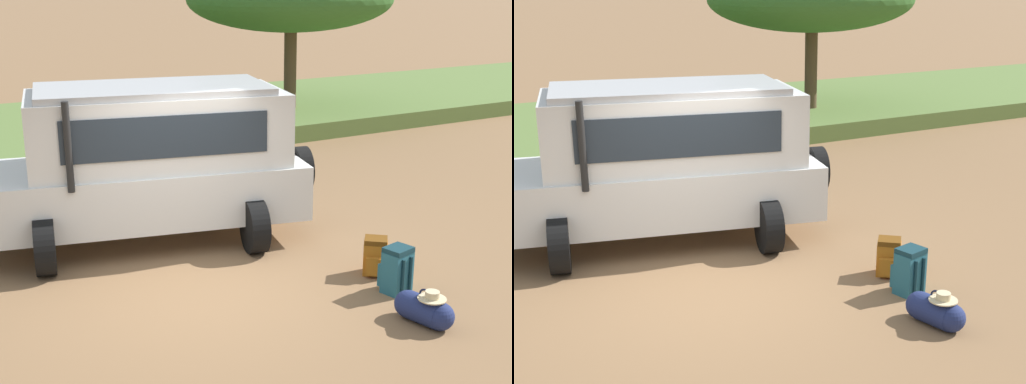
% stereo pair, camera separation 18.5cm
% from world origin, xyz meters
% --- Properties ---
extents(ground_plane, '(320.00, 320.00, 0.00)m').
position_xyz_m(ground_plane, '(0.00, 0.00, 0.00)').
color(ground_plane, olive).
extents(grass_bank, '(120.00, 7.00, 0.44)m').
position_xyz_m(grass_bank, '(0.00, 10.21, 0.22)').
color(grass_bank, '#5B7538').
rests_on(grass_bank, ground_plane).
extents(safari_vehicle, '(5.48, 3.43, 2.44)m').
position_xyz_m(safari_vehicle, '(0.19, 2.16, 1.29)').
color(safari_vehicle, silver).
rests_on(safari_vehicle, ground_plane).
extents(backpack_beside_front_wheel, '(0.41, 0.43, 0.63)m').
position_xyz_m(backpack_beside_front_wheel, '(2.25, -1.28, 0.31)').
color(backpack_beside_front_wheel, '#235B6B').
rests_on(backpack_beside_front_wheel, ground_plane).
extents(backpack_cluster_center, '(0.45, 0.46, 0.53)m').
position_xyz_m(backpack_cluster_center, '(2.38, -0.67, 0.26)').
color(backpack_cluster_center, '#B26619').
rests_on(backpack_cluster_center, ground_plane).
extents(duffel_bag_low_black_case, '(0.44, 0.78, 0.45)m').
position_xyz_m(duffel_bag_low_black_case, '(1.96, -2.14, 0.18)').
color(duffel_bag_low_black_case, navy).
rests_on(duffel_bag_low_black_case, ground_plane).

